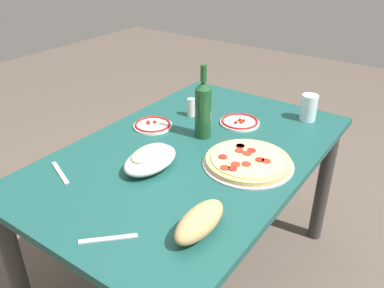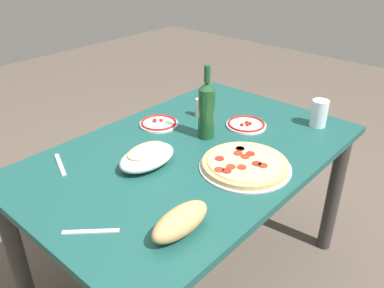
{
  "view_description": "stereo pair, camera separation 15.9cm",
  "coord_description": "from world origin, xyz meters",
  "px_view_note": "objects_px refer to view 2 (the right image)",
  "views": [
    {
      "loc": [
        1.15,
        0.8,
        1.51
      ],
      "look_at": [
        0.0,
        0.0,
        0.74
      ],
      "focal_mm": 37.1,
      "sensor_mm": 36.0,
      "label": 1
    },
    {
      "loc": [
        1.05,
        0.93,
        1.51
      ],
      "look_at": [
        0.0,
        0.0,
        0.74
      ],
      "focal_mm": 37.1,
      "sensor_mm": 36.0,
      "label": 2
    }
  ],
  "objects_px": {
    "wine_bottle": "(207,109)",
    "side_plate_near": "(246,124)",
    "baked_pasta_dish": "(147,156)",
    "pepperoni_pizza": "(245,164)",
    "bread_loaf": "(180,221)",
    "spice_shaker": "(199,108)",
    "dining_table": "(192,173)",
    "side_plate_far": "(159,123)",
    "water_glass": "(319,113)"
  },
  "relations": [
    {
      "from": "dining_table",
      "to": "side_plate_near",
      "type": "height_order",
      "value": "side_plate_near"
    },
    {
      "from": "side_plate_near",
      "to": "bread_loaf",
      "type": "distance_m",
      "value": 0.77
    },
    {
      "from": "bread_loaf",
      "to": "dining_table",
      "type": "bearing_deg",
      "value": -142.34
    },
    {
      "from": "water_glass",
      "to": "spice_shaker",
      "type": "height_order",
      "value": "water_glass"
    },
    {
      "from": "bread_loaf",
      "to": "spice_shaker",
      "type": "relative_size",
      "value": 2.5
    },
    {
      "from": "dining_table",
      "to": "baked_pasta_dish",
      "type": "xyz_separation_m",
      "value": [
        0.2,
        -0.05,
        0.15
      ]
    },
    {
      "from": "pepperoni_pizza",
      "to": "wine_bottle",
      "type": "xyz_separation_m",
      "value": [
        -0.1,
        -0.27,
        0.12
      ]
    },
    {
      "from": "baked_pasta_dish",
      "to": "water_glass",
      "type": "xyz_separation_m",
      "value": [
        -0.75,
        0.33,
        0.02
      ]
    },
    {
      "from": "wine_bottle",
      "to": "side_plate_near",
      "type": "bearing_deg",
      "value": 160.38
    },
    {
      "from": "pepperoni_pizza",
      "to": "wine_bottle",
      "type": "bearing_deg",
      "value": -109.49
    },
    {
      "from": "pepperoni_pizza",
      "to": "spice_shaker",
      "type": "bearing_deg",
      "value": -118.92
    },
    {
      "from": "side_plate_near",
      "to": "bread_loaf",
      "type": "xyz_separation_m",
      "value": [
        0.72,
        0.26,
        0.03
      ]
    },
    {
      "from": "pepperoni_pizza",
      "to": "bread_loaf",
      "type": "xyz_separation_m",
      "value": [
        0.43,
        0.06,
        0.03
      ]
    },
    {
      "from": "dining_table",
      "to": "baked_pasta_dish",
      "type": "height_order",
      "value": "baked_pasta_dish"
    },
    {
      "from": "dining_table",
      "to": "wine_bottle",
      "type": "distance_m",
      "value": 0.28
    },
    {
      "from": "side_plate_far",
      "to": "spice_shaker",
      "type": "relative_size",
      "value": 2.01
    },
    {
      "from": "wine_bottle",
      "to": "side_plate_near",
      "type": "xyz_separation_m",
      "value": [
        -0.2,
        0.07,
        -0.12
      ]
    },
    {
      "from": "water_glass",
      "to": "side_plate_near",
      "type": "distance_m",
      "value": 0.33
    },
    {
      "from": "wine_bottle",
      "to": "water_glass",
      "type": "distance_m",
      "value": 0.53
    },
    {
      "from": "side_plate_far",
      "to": "dining_table",
      "type": "bearing_deg",
      "value": 74.41
    },
    {
      "from": "spice_shaker",
      "to": "side_plate_far",
      "type": "bearing_deg",
      "value": -20.05
    },
    {
      "from": "side_plate_far",
      "to": "side_plate_near",
      "type": "bearing_deg",
      "value": 129.7
    },
    {
      "from": "dining_table",
      "to": "water_glass",
      "type": "xyz_separation_m",
      "value": [
        -0.55,
        0.28,
        0.17
      ]
    },
    {
      "from": "dining_table",
      "to": "water_glass",
      "type": "bearing_deg",
      "value": 153.56
    },
    {
      "from": "dining_table",
      "to": "side_plate_far",
      "type": "xyz_separation_m",
      "value": [
        -0.08,
        -0.27,
        0.12
      ]
    },
    {
      "from": "dining_table",
      "to": "water_glass",
      "type": "relative_size",
      "value": 11.25
    },
    {
      "from": "baked_pasta_dish",
      "to": "side_plate_near",
      "type": "bearing_deg",
      "value": 170.58
    },
    {
      "from": "wine_bottle",
      "to": "side_plate_far",
      "type": "bearing_deg",
      "value": -76.83
    },
    {
      "from": "wine_bottle",
      "to": "bread_loaf",
      "type": "height_order",
      "value": "wine_bottle"
    },
    {
      "from": "dining_table",
      "to": "side_plate_far",
      "type": "bearing_deg",
      "value": -105.59
    },
    {
      "from": "side_plate_far",
      "to": "spice_shaker",
      "type": "distance_m",
      "value": 0.22
    },
    {
      "from": "wine_bottle",
      "to": "bread_loaf",
      "type": "distance_m",
      "value": 0.63
    },
    {
      "from": "dining_table",
      "to": "side_plate_near",
      "type": "xyz_separation_m",
      "value": [
        -0.33,
        0.04,
        0.12
      ]
    },
    {
      "from": "baked_pasta_dish",
      "to": "dining_table",
      "type": "bearing_deg",
      "value": 165.43
    },
    {
      "from": "pepperoni_pizza",
      "to": "side_plate_far",
      "type": "height_order",
      "value": "pepperoni_pizza"
    },
    {
      "from": "side_plate_far",
      "to": "bread_loaf",
      "type": "height_order",
      "value": "bread_loaf"
    },
    {
      "from": "pepperoni_pizza",
      "to": "dining_table",
      "type": "bearing_deg",
      "value": -81.57
    },
    {
      "from": "pepperoni_pizza",
      "to": "side_plate_far",
      "type": "bearing_deg",
      "value": -94.58
    },
    {
      "from": "baked_pasta_dish",
      "to": "wine_bottle",
      "type": "distance_m",
      "value": 0.34
    },
    {
      "from": "bread_loaf",
      "to": "pepperoni_pizza",
      "type": "bearing_deg",
      "value": -171.32
    },
    {
      "from": "wine_bottle",
      "to": "side_plate_near",
      "type": "height_order",
      "value": "wine_bottle"
    },
    {
      "from": "water_glass",
      "to": "bread_loaf",
      "type": "distance_m",
      "value": 0.94
    },
    {
      "from": "water_glass",
      "to": "side_plate_far",
      "type": "relative_size",
      "value": 0.7
    },
    {
      "from": "dining_table",
      "to": "spice_shaker",
      "type": "relative_size",
      "value": 15.9
    },
    {
      "from": "pepperoni_pizza",
      "to": "side_plate_far",
      "type": "xyz_separation_m",
      "value": [
        -0.04,
        -0.51,
        -0.01
      ]
    },
    {
      "from": "dining_table",
      "to": "spice_shaker",
      "type": "height_order",
      "value": "spice_shaker"
    },
    {
      "from": "pepperoni_pizza",
      "to": "side_plate_near",
      "type": "height_order",
      "value": "pepperoni_pizza"
    },
    {
      "from": "wine_bottle",
      "to": "spice_shaker",
      "type": "distance_m",
      "value": 0.23
    },
    {
      "from": "bread_loaf",
      "to": "wine_bottle",
      "type": "bearing_deg",
      "value": -147.18
    },
    {
      "from": "baked_pasta_dish",
      "to": "bread_loaf",
      "type": "height_order",
      "value": "bread_loaf"
    }
  ]
}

